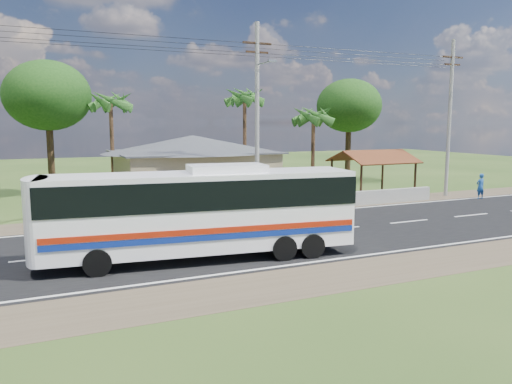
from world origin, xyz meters
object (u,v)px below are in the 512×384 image
at_px(waiting_shed, 373,158).
at_px(person, 480,186).
at_px(coach_bus, 202,206).
at_px(motorcycle, 315,195).

xyz_separation_m(waiting_shed, person, (6.08, -4.08, -1.84)).
relative_size(coach_bus, person, 6.77).
xyz_separation_m(waiting_shed, coach_bus, (-16.35, -11.01, -0.64)).
distance_m(waiting_shed, person, 7.56).
distance_m(motorcycle, person, 11.86).
distance_m(coach_bus, motorcycle, 15.06).
height_order(coach_bus, person, coach_bus).
xyz_separation_m(coach_bus, person, (22.43, 6.92, -1.21)).
bearing_deg(person, waiting_shed, -31.42).
bearing_deg(person, motorcycle, -13.28).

